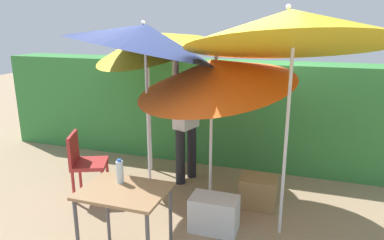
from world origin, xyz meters
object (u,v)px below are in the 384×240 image
at_px(umbrella_navy, 149,42).
at_px(person_vendor, 186,120).
at_px(umbrella_rainbow, 214,73).
at_px(bottle_water, 120,172).
at_px(crate_cardboard, 258,191).
at_px(umbrella_orange, 291,29).
at_px(umbrella_yellow, 144,38).
at_px(cooler_box, 214,214).
at_px(chair_plastic, 84,161).
at_px(folding_table, 124,199).

xyz_separation_m(umbrella_navy, person_vendor, (0.63, -0.18, -1.08)).
distance_m(umbrella_rainbow, umbrella_navy, 1.44).
distance_m(person_vendor, bottle_water, 1.86).
bearing_deg(crate_cardboard, umbrella_orange, -62.34).
height_order(umbrella_orange, umbrella_yellow, umbrella_orange).
distance_m(person_vendor, cooler_box, 1.57).
bearing_deg(umbrella_navy, chair_plastic, -114.30).
relative_size(cooler_box, crate_cardboard, 1.18).
bearing_deg(folding_table, bottle_water, 129.73).
bearing_deg(person_vendor, crate_cardboard, -20.98).
bearing_deg(chair_plastic, umbrella_yellow, 13.15).
xyz_separation_m(umbrella_rainbow, bottle_water, (-0.58, -1.29, -0.81)).
xyz_separation_m(umbrella_yellow, cooler_box, (1.01, -0.46, -1.91)).
relative_size(umbrella_rainbow, bottle_water, 8.99).
xyz_separation_m(cooler_box, bottle_water, (-0.77, -0.69, 0.70)).
bearing_deg(umbrella_navy, umbrella_orange, -29.60).
bearing_deg(folding_table, umbrella_orange, 36.46).
distance_m(umbrella_navy, chair_plastic, 1.92).
relative_size(umbrella_orange, chair_plastic, 3.01).
height_order(person_vendor, bottle_water, person_vendor).
bearing_deg(umbrella_orange, umbrella_navy, 150.40).
bearing_deg(cooler_box, umbrella_rainbow, 107.41).
xyz_separation_m(umbrella_yellow, folding_table, (0.35, -1.27, -1.42)).
distance_m(umbrella_navy, person_vendor, 1.27).
distance_m(umbrella_yellow, chair_plastic, 1.83).
bearing_deg(person_vendor, umbrella_yellow, -110.86).
relative_size(umbrella_orange, folding_table, 3.34).
bearing_deg(crate_cardboard, bottle_water, -129.22).
bearing_deg(umbrella_orange, bottle_water, -149.10).
height_order(chair_plastic, crate_cardboard, chair_plastic).
bearing_deg(cooler_box, folding_table, -129.08).
distance_m(person_vendor, crate_cardboard, 1.42).
xyz_separation_m(umbrella_navy, bottle_water, (0.61, -2.04, -1.12)).
xyz_separation_m(umbrella_rainbow, folding_table, (-0.48, -1.41, -1.02)).
bearing_deg(umbrella_rainbow, chair_plastic, -168.60).
distance_m(umbrella_rainbow, folding_table, 1.81).
relative_size(umbrella_yellow, bottle_water, 10.65).
xyz_separation_m(folding_table, bottle_water, (-0.10, 0.13, 0.21)).
bearing_deg(cooler_box, umbrella_navy, 135.61).
distance_m(umbrella_orange, crate_cardboard, 2.13).
relative_size(chair_plastic, crate_cardboard, 1.97).
bearing_deg(bottle_water, crate_cardboard, 50.78).
relative_size(umbrella_rainbow, cooler_box, 4.03).
xyz_separation_m(umbrella_orange, cooler_box, (-0.68, -0.18, -2.03)).
bearing_deg(bottle_water, cooler_box, 41.95).
height_order(umbrella_orange, person_vendor, umbrella_orange).
height_order(umbrella_navy, cooler_box, umbrella_navy).
bearing_deg(folding_table, cooler_box, 50.92).
relative_size(umbrella_yellow, person_vendor, 1.36).
distance_m(umbrella_yellow, folding_table, 1.94).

